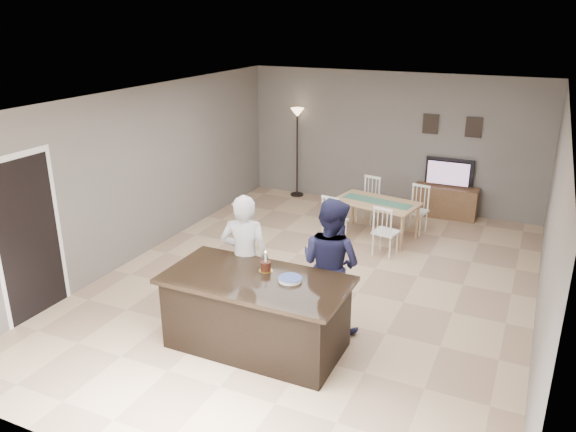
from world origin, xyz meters
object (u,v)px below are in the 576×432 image
at_px(tv_console, 445,202).
at_px(dining_table, 377,208).
at_px(woman, 245,258).
at_px(floor_lamp, 297,128).
at_px(man, 331,265).
at_px(birthday_cake, 266,266).
at_px(television, 449,173).
at_px(kitchen_island, 256,312).
at_px(plate_stack, 290,279).

bearing_deg(tv_console, dining_table, -119.87).
xyz_separation_m(woman, floor_lamp, (-1.52, 5.04, 0.63)).
distance_m(man, dining_table, 3.20).
distance_m(tv_console, birthday_cake, 5.52).
height_order(television, dining_table, television).
height_order(kitchen_island, plate_stack, plate_stack).
relative_size(kitchen_island, television, 2.35).
xyz_separation_m(birthday_cake, floor_lamp, (-1.99, 5.37, 0.51)).
xyz_separation_m(tv_console, plate_stack, (-0.81, -5.47, 0.62)).
height_order(tv_console, floor_lamp, floor_lamp).
bearing_deg(floor_lamp, television, 0.90).
bearing_deg(kitchen_island, birthday_cake, 85.95).
bearing_deg(floor_lamp, dining_table, -35.82).
height_order(tv_console, woman, woman).
relative_size(tv_console, man, 0.70).
distance_m(woman, dining_table, 3.51).
distance_m(tv_console, woman, 5.31).
xyz_separation_m(television, man, (-0.59, -4.84, -0.01)).
xyz_separation_m(dining_table, floor_lamp, (-2.25, 1.62, 0.92)).
xyz_separation_m(tv_console, birthday_cake, (-1.18, -5.35, 0.66)).
relative_size(woman, man, 0.99).
height_order(television, man, man).
distance_m(man, plate_stack, 0.74).
distance_m(woman, man, 1.09).
bearing_deg(tv_console, plate_stack, -98.47).
height_order(kitchen_island, man, man).
relative_size(kitchen_island, tv_console, 1.79).
xyz_separation_m(tv_console, man, (-0.59, -4.77, 0.55)).
distance_m(television, birthday_cake, 5.55).
xyz_separation_m(kitchen_island, television, (1.20, 5.64, 0.41)).
xyz_separation_m(kitchen_island, floor_lamp, (-1.97, 5.59, 1.02)).
relative_size(television, birthday_cake, 3.58).
relative_size(television, floor_lamp, 0.48).
relative_size(dining_table, floor_lamp, 0.95).
bearing_deg(man, woman, 28.74).
relative_size(tv_console, television, 1.31).
distance_m(man, birthday_cake, 0.84).
relative_size(birthday_cake, floor_lamp, 0.13).
distance_m(dining_table, floor_lamp, 2.92).
bearing_deg(woman, plate_stack, 134.38).
xyz_separation_m(woman, man, (1.06, 0.25, 0.01)).
relative_size(woman, birthday_cake, 6.58).
bearing_deg(birthday_cake, television, 77.67).
relative_size(man, birthday_cake, 6.68).
height_order(woman, dining_table, woman).
xyz_separation_m(tv_console, dining_table, (-0.92, -1.60, 0.25)).
relative_size(kitchen_island, woman, 1.28).
distance_m(television, plate_stack, 5.60).
distance_m(woman, plate_stack, 0.95).
bearing_deg(television, dining_table, 61.18).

